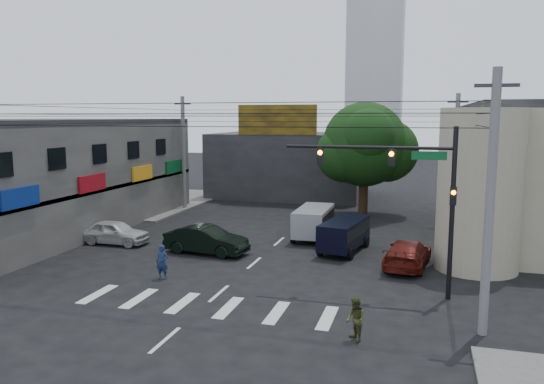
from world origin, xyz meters
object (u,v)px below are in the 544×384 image
at_px(silver_minivan, 314,223).
at_px(dark_sedan, 206,240).
at_px(white_compact, 115,232).
at_px(maroon_sedan, 408,254).
at_px(utility_pole_far_left, 184,153).
at_px(pedestrian_olive, 355,320).
at_px(utility_pole_far_right, 455,159).
at_px(traffic_officer, 162,262).
at_px(navy_van, 344,236).
at_px(utility_pole_near_right, 490,205).
at_px(street_tree, 365,145).
at_px(traffic_gantry, 411,183).

bearing_deg(silver_minivan, dark_sedan, 136.34).
bearing_deg(white_compact, silver_minivan, -66.75).
height_order(dark_sedan, maroon_sedan, dark_sedan).
height_order(utility_pole_far_left, maroon_sedan, utility_pole_far_left).
xyz_separation_m(white_compact, pedestrian_olive, (15.61, -10.06, 0.05)).
distance_m(utility_pole_far_left, utility_pole_far_right, 21.00).
distance_m(silver_minivan, traffic_officer, 11.43).
xyz_separation_m(navy_van, pedestrian_olive, (2.09, -11.97, -0.14)).
distance_m(maroon_sedan, pedestrian_olive, 9.86).
distance_m(utility_pole_near_right, pedestrian_olive, 5.99).
distance_m(street_tree, silver_minivan, 9.93).
relative_size(traffic_gantry, utility_pole_near_right, 0.78).
relative_size(street_tree, traffic_gantry, 1.21).
height_order(white_compact, silver_minivan, silver_minivan).
xyz_separation_m(street_tree, pedestrian_olive, (2.26, -23.29, -4.71)).
relative_size(traffic_gantry, maroon_sedan, 1.44).
bearing_deg(street_tree, dark_sedan, -117.34).
bearing_deg(utility_pole_near_right, traffic_officer, 168.83).
bearing_deg(utility_pole_far_right, traffic_officer, -127.88).
bearing_deg(navy_van, dark_sedan, 118.93).
height_order(utility_pole_far_left, navy_van, utility_pole_far_left).
relative_size(utility_pole_near_right, maroon_sedan, 1.84).
bearing_deg(utility_pole_far_right, traffic_gantry, -98.94).
relative_size(dark_sedan, maroon_sedan, 0.98).
height_order(traffic_gantry, pedestrian_olive, traffic_gantry).
bearing_deg(utility_pole_far_right, white_compact, -148.37).
distance_m(street_tree, pedestrian_olive, 23.87).
height_order(utility_pole_far_left, traffic_officer, utility_pole_far_left).
xyz_separation_m(street_tree, utility_pole_far_right, (6.50, -1.00, -0.87)).
xyz_separation_m(utility_pole_near_right, dark_sedan, (-13.66, 7.65, -3.82)).
bearing_deg(utility_pole_far_left, utility_pole_far_right, 0.00).
relative_size(utility_pole_near_right, dark_sedan, 1.88).
xyz_separation_m(street_tree, navy_van, (0.17, -11.32, -4.57)).
height_order(street_tree, utility_pole_far_left, utility_pole_far_left).
bearing_deg(pedestrian_olive, white_compact, -155.60).
height_order(traffic_officer, pedestrian_olive, traffic_officer).
distance_m(utility_pole_far_left, white_compact, 12.88).
bearing_deg(traffic_officer, maroon_sedan, 23.13).
xyz_separation_m(street_tree, dark_sedan, (-7.16, -13.85, -4.69)).
height_order(dark_sedan, traffic_officer, traffic_officer).
distance_m(navy_van, traffic_officer, 10.56).
relative_size(traffic_gantry, white_compact, 1.71).
relative_size(white_compact, traffic_officer, 2.59).
bearing_deg(traffic_officer, dark_sedan, 85.88).
distance_m(dark_sedan, pedestrian_olive, 13.33).
relative_size(utility_pole_far_right, maroon_sedan, 1.84).
xyz_separation_m(dark_sedan, silver_minivan, (5.02, 5.27, 0.19)).
bearing_deg(silver_minivan, white_compact, 112.45).
bearing_deg(street_tree, utility_pole_near_right, -73.18).
bearing_deg(traffic_officer, utility_pole_far_right, 49.85).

